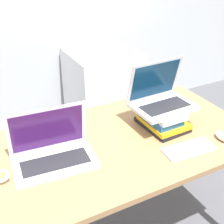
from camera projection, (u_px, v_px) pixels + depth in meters
name	position (u px, v px, depth m)	size (l,w,h in m)	color
desk	(113.00, 155.00, 1.64)	(1.50, 0.78, 0.78)	#9E754C
laptop_left	(52.00, 151.00, 1.45)	(0.40, 0.27, 0.24)	silver
book_stack	(162.00, 119.00, 1.70)	(0.21, 0.27, 0.11)	black
laptop_on_books	(160.00, 97.00, 1.69)	(0.33, 0.25, 0.25)	silver
wireless_keyboard	(189.00, 149.00, 1.53)	(0.27, 0.13, 0.01)	silver
mouse	(224.00, 137.00, 1.61)	(0.06, 0.10, 0.04)	white
mini_fridge	(103.00, 92.00, 2.98)	(0.59, 0.60, 0.80)	white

